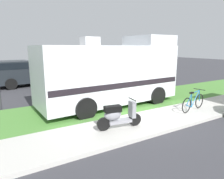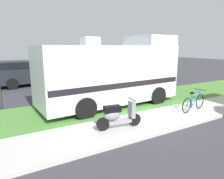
{
  "view_description": "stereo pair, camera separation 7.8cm",
  "coord_description": "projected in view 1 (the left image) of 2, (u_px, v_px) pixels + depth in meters",
  "views": [
    {
      "loc": [
        -5.28,
        -6.65,
        2.8
      ],
      "look_at": [
        -1.12,
        0.3,
        1.1
      ],
      "focal_mm": 32.67,
      "sensor_mm": 36.0,
      "label": 1
    },
    {
      "loc": [
        -5.21,
        -6.69,
        2.8
      ],
      "look_at": [
        -1.12,
        0.3,
        1.1
      ],
      "focal_mm": 32.67,
      "sensor_mm": 36.0,
      "label": 2
    }
  ],
  "objects": [
    {
      "name": "ground_plane",
      "position": [
        138.0,
        113.0,
        8.81
      ],
      "size": [
        80.0,
        80.0,
        0.0
      ],
      "primitive_type": "plane",
      "color": "#38383D"
    },
    {
      "name": "sidewalk",
      "position": [
        157.0,
        120.0,
        7.79
      ],
      "size": [
        24.0,
        2.0,
        0.12
      ],
      "color": "beige",
      "rests_on": "ground"
    },
    {
      "name": "grass_strip",
      "position": [
        119.0,
        104.0,
        10.07
      ],
      "size": [
        24.0,
        3.4,
        0.08
      ],
      "color": "#4C8438",
      "rests_on": "ground"
    },
    {
      "name": "motorhome_rv",
      "position": [
        112.0,
        73.0,
        9.61
      ],
      "size": [
        6.74,
        2.71,
        3.36
      ],
      "color": "silver",
      "rests_on": "ground"
    },
    {
      "name": "scooter",
      "position": [
        118.0,
        115.0,
        6.75
      ],
      "size": [
        1.59,
        0.55,
        0.97
      ],
      "color": "black",
      "rests_on": "ground"
    },
    {
      "name": "bicycle",
      "position": [
        193.0,
        102.0,
        8.69
      ],
      "size": [
        1.69,
        0.52,
        0.88
      ],
      "color": "black",
      "rests_on": "ground"
    },
    {
      "name": "pickup_truck_near",
      "position": [
        78.0,
        76.0,
        13.15
      ],
      "size": [
        5.65,
        2.41,
        1.84
      ],
      "color": "#B7B29E",
      "rests_on": "ground"
    },
    {
      "name": "pickup_truck_far",
      "position": [
        24.0,
        72.0,
        14.79
      ],
      "size": [
        5.34,
        2.47,
        1.84
      ],
      "color": "#1E2328",
      "rests_on": "ground"
    }
  ]
}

